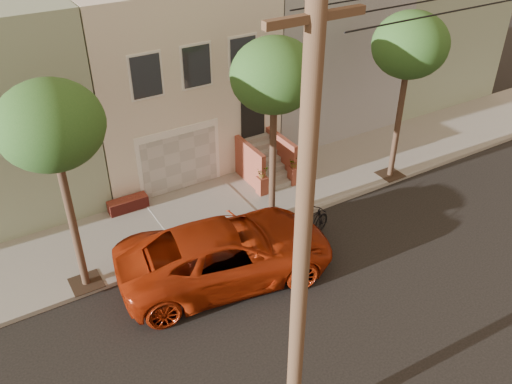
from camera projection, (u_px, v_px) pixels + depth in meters
ground at (315, 299)px, 15.69m from camera, size 90.00×90.00×0.00m
sidewalk at (226, 207)px, 19.49m from camera, size 40.00×3.70×0.15m
house_row at (155, 63)px, 21.73m from camera, size 33.10×11.70×7.00m
tree_left at (51, 127)px, 13.24m from camera, size 2.70×2.57×6.30m
tree_mid at (274, 77)px, 16.05m from camera, size 2.70×2.57×6.30m
tree_right at (410, 46)px, 18.43m from camera, size 2.70×2.57×6.30m
pickup_truck at (227, 252)px, 16.04m from camera, size 6.86×4.01×1.79m
motorcycle at (312, 226)px, 17.74m from camera, size 1.90×1.06×1.10m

